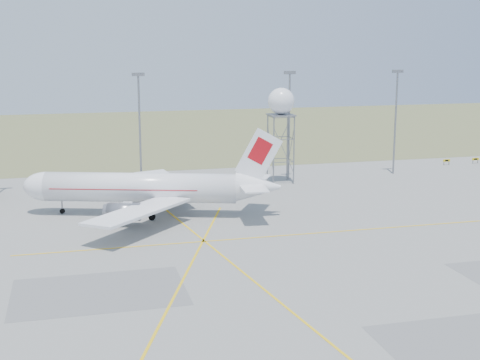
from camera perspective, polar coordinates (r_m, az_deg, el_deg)
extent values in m
plane|color=gray|center=(62.93, 7.75, -12.59)|extent=(400.00, 400.00, 0.00)
cube|color=#5A6839|center=(195.92, -7.83, 4.04)|extent=(400.00, 120.00, 0.03)
cylinder|color=slate|center=(120.60, -8.54, 4.06)|extent=(0.36, 0.36, 20.00)
cube|color=slate|center=(119.70, -8.69, 8.90)|extent=(2.20, 0.50, 0.60)
cylinder|color=slate|center=(126.54, 4.21, 4.51)|extent=(0.36, 0.36, 20.00)
cube|color=slate|center=(125.67, 4.28, 9.13)|extent=(2.20, 0.50, 0.60)
cylinder|color=slate|center=(135.15, 13.11, 4.70)|extent=(0.36, 0.36, 20.00)
cube|color=slate|center=(134.34, 13.32, 9.02)|extent=(2.20, 0.50, 0.60)
cylinder|color=black|center=(149.04, 17.01, 1.39)|extent=(0.10, 0.10, 0.80)
cylinder|color=black|center=(149.67, 17.40, 1.41)|extent=(0.10, 0.10, 0.80)
cube|color=yellow|center=(149.26, 17.22, 1.60)|extent=(1.60, 0.15, 0.50)
cube|color=black|center=(149.20, 17.23, 1.60)|extent=(0.80, 0.03, 0.30)
cylinder|color=black|center=(152.79, 19.25, 1.49)|extent=(0.10, 0.10, 0.80)
cylinder|color=black|center=(153.45, 19.63, 1.50)|extent=(0.10, 0.10, 0.80)
cube|color=yellow|center=(153.03, 19.45, 1.70)|extent=(1.60, 0.15, 0.50)
cube|color=black|center=(152.96, 19.47, 1.69)|extent=(0.80, 0.03, 0.30)
cylinder|color=white|center=(101.87, -8.48, -0.64)|extent=(28.91, 13.02, 4.45)
ellipsoid|color=white|center=(105.73, -16.18, -0.52)|extent=(8.13, 6.40, 4.45)
cube|color=black|center=(106.05, -16.88, -0.16)|extent=(2.35, 2.84, 1.09)
cone|color=white|center=(99.74, 1.58, -0.58)|extent=(7.71, 6.27, 4.45)
cube|color=white|center=(98.85, 1.60, 2.07)|extent=(6.89, 2.48, 8.37)
cube|color=#B00B13|center=(98.72, 1.73, 2.51)|extent=(3.77, 1.52, 4.29)
cube|color=white|center=(103.12, 1.33, 0.15)|extent=(5.25, 6.91, 0.20)
cube|color=white|center=(96.16, 1.19, -0.70)|extent=(5.25, 6.91, 0.20)
cube|color=white|center=(111.40, -6.59, -0.11)|extent=(7.86, 18.38, 0.40)
cube|color=white|center=(92.25, -8.68, -2.65)|extent=(16.15, 16.56, 0.40)
cylinder|color=slate|center=(108.71, -8.34, -0.99)|extent=(5.23, 3.86, 2.56)
cylinder|color=slate|center=(96.46, -9.85, -2.67)|extent=(5.23, 3.86, 2.56)
cube|color=#B00B13|center=(102.31, -9.70, -0.56)|extent=(22.56, 11.03, 0.13)
cylinder|color=black|center=(105.85, -14.92, -2.51)|extent=(0.98, 0.98, 1.00)
cube|color=black|center=(102.30, -7.19, -2.69)|extent=(3.09, 6.70, 1.00)
cylinder|color=slate|center=(102.18, -7.20, -2.42)|extent=(0.34, 0.34, 2.00)
cylinder|color=slate|center=(121.62, 2.89, 2.49)|extent=(0.23, 0.23, 12.64)
cylinder|color=slate|center=(122.82, 4.63, 2.55)|extent=(0.23, 0.23, 12.64)
cylinder|color=slate|center=(126.46, 4.05, 2.83)|extent=(0.23, 0.23, 12.64)
cylinder|color=slate|center=(125.29, 2.36, 2.76)|extent=(0.23, 0.23, 12.64)
cube|color=slate|center=(123.20, 3.52, 5.56)|extent=(4.49, 4.49, 0.24)
sphere|color=white|center=(122.95, 3.54, 6.74)|extent=(4.86, 4.86, 4.86)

